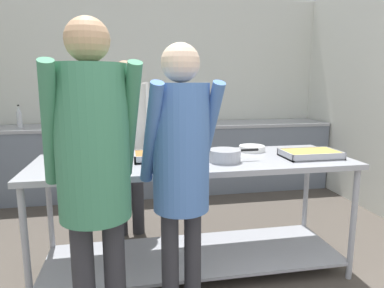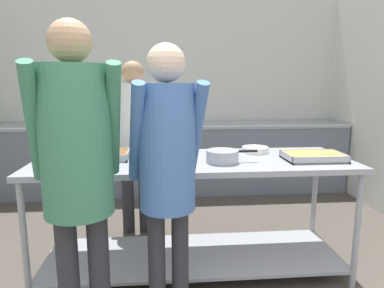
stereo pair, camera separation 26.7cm
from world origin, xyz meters
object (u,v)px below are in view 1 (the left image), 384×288
Objects in this scene: sauce_pan at (225,155)px; serving_tray_vegetables at (102,157)px; serving_tray_roast at (311,154)px; guest_serving_left at (181,160)px; broccoli_bowl at (60,153)px; cook_behind_counter at (127,130)px; serving_tray_greens at (163,156)px; guest_serving_right at (93,160)px; plate_stack at (252,148)px; water_bottle at (19,117)px.

serving_tray_vegetables is at bearing 167.16° from sauce_pan.
guest_serving_left is at bearing -153.98° from serving_tray_roast.
broccoli_bowl is at bearing 151.43° from serving_tray_vegetables.
guest_serving_left is at bearing -78.23° from cook_behind_counter.
broccoli_bowl reaches higher than serving_tray_greens.
serving_tray_roast is 1.65m from cook_behind_counter.
guest_serving_left is (0.81, -0.91, 0.11)m from broccoli_bowl.
guest_serving_right is at bearing -71.50° from broccoli_bowl.
broccoli_bowl is at bearing 108.50° from guest_serving_right.
plate_stack is 0.79× the size of water_bottle.
water_bottle reaches higher than serving_tray_roast.
cook_behind_counter is at bearing -43.66° from water_bottle.
plate_stack is at bearing -2.05° from broccoli_bowl.
cook_behind_counter is at bearing 151.67° from plate_stack.
serving_tray_greens is at bearing -70.10° from cook_behind_counter.
sauce_pan is at bearing -12.84° from serving_tray_vegetables.
guest_serving_right is 6.32× the size of water_bottle.
cook_behind_counter is (-0.29, 1.41, -0.02)m from guest_serving_left.
plate_stack is at bearing -28.33° from cook_behind_counter.
sauce_pan is 1.11m from guest_serving_right.
water_bottle is (-1.10, 1.91, 0.13)m from serving_tray_vegetables.
cook_behind_counter is (-1.03, 0.56, 0.10)m from plate_stack.
serving_tray_roast is (1.91, -0.37, -0.01)m from broccoli_bowl.
sauce_pan is at bearing 38.04° from guest_serving_right.
serving_tray_greens is 0.78m from cook_behind_counter.
serving_tray_vegetables and serving_tray_greens have the same top height.
guest_serving_left is at bearing -56.55° from serving_tray_vegetables.
serving_tray_vegetables is at bearing -105.45° from cook_behind_counter.
broccoli_bowl reaches higher than serving_tray_roast.
guest_serving_left reaches higher than broccoli_bowl.
broccoli_bowl is 0.11× the size of guest_serving_right.
serving_tray_greens is at bearing -167.98° from plate_stack.
guest_serving_right reaches higher than broccoli_bowl.
sauce_pan is at bearing -17.39° from broccoli_bowl.
water_bottle is at bearing 141.93° from serving_tray_roast.
sauce_pan is at bearing -179.09° from serving_tray_roast.
broccoli_bowl is at bearing 131.72° from guest_serving_left.
serving_tray_greens reaches higher than plate_stack.
water_bottle reaches higher than serving_tray_greens.
serving_tray_roast is (0.69, 0.01, -0.02)m from sauce_pan.
serving_tray_roast is at bearing -32.02° from cook_behind_counter.
plate_stack is 2.93m from water_bottle.
sauce_pan is 0.47m from plate_stack.
guest_serving_right is at bearing -68.01° from water_bottle.
serving_tray_vegetables is 0.24× the size of guest_serving_left.
sauce_pan is 0.69m from serving_tray_roast.
serving_tray_vegetables is 0.91m from sauce_pan.
broccoli_bowl is at bearing -65.96° from water_bottle.
guest_serving_right is 1.06× the size of cook_behind_counter.
plate_stack is 1.57m from guest_serving_right.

